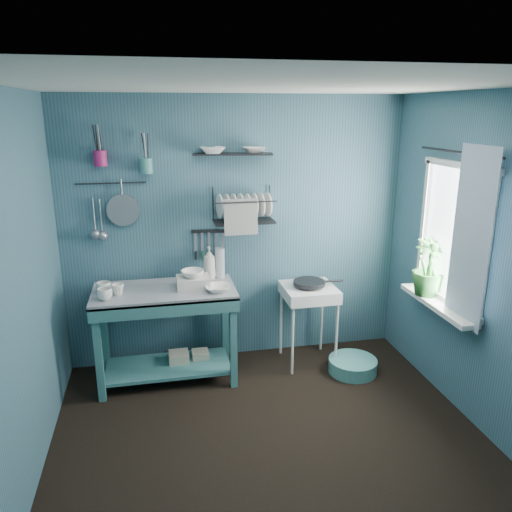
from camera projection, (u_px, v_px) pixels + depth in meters
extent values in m
plane|color=black|center=(273.00, 446.00, 3.64)|extent=(3.20, 3.20, 0.00)
plane|color=silver|center=(277.00, 85.00, 2.94)|extent=(3.20, 3.20, 0.00)
plane|color=#315665|center=(237.00, 232.00, 4.70)|extent=(3.20, 0.00, 3.20)
plane|color=#315665|center=(369.00, 416.00, 1.88)|extent=(3.20, 0.00, 3.20)
plane|color=#315665|center=(15.00, 303.00, 2.98)|extent=(0.00, 3.00, 3.00)
plane|color=#315665|center=(490.00, 270.00, 3.60)|extent=(0.00, 3.00, 3.00)
cube|color=#387576|center=(167.00, 335.00, 4.44)|extent=(1.23, 0.63, 0.87)
imported|color=white|center=(105.00, 294.00, 4.06)|extent=(0.12, 0.12, 0.10)
imported|color=white|center=(118.00, 289.00, 4.18)|extent=(0.14, 0.14, 0.09)
imported|color=white|center=(104.00, 288.00, 4.21)|extent=(0.17, 0.17, 0.10)
cube|color=silver|center=(193.00, 282.00, 4.34)|extent=(0.28, 0.22, 0.10)
imported|color=white|center=(193.00, 274.00, 4.31)|extent=(0.20, 0.19, 0.06)
imported|color=silver|center=(209.00, 263.00, 4.55)|extent=(0.11, 0.12, 0.30)
cylinder|color=#A8B1BB|center=(220.00, 263.00, 4.59)|extent=(0.09, 0.09, 0.28)
imported|color=white|center=(218.00, 288.00, 4.26)|extent=(0.22, 0.22, 0.05)
cube|color=white|center=(308.00, 324.00, 4.77)|extent=(0.54, 0.54, 0.77)
cylinder|color=black|center=(309.00, 283.00, 4.65)|extent=(0.30, 0.30, 0.03)
cube|color=black|center=(209.00, 231.00, 4.61)|extent=(0.32, 0.06, 0.03)
cube|color=black|center=(244.00, 205.00, 4.51)|extent=(0.56, 0.26, 0.32)
cube|color=black|center=(233.00, 154.00, 4.39)|extent=(0.72, 0.29, 0.02)
imported|color=white|center=(213.00, 145.00, 4.33)|extent=(0.26, 0.26, 0.06)
imported|color=white|center=(254.00, 145.00, 4.41)|extent=(0.22, 0.22, 0.05)
cylinder|color=#A51E5F|center=(100.00, 158.00, 4.19)|extent=(0.11, 0.11, 0.13)
cylinder|color=teal|center=(146.00, 166.00, 4.29)|extent=(0.11, 0.11, 0.13)
cylinder|color=#97989E|center=(123.00, 210.00, 4.38)|extent=(0.28, 0.03, 0.28)
cylinder|color=#97989E|center=(94.00, 215.00, 4.35)|extent=(0.01, 0.01, 0.30)
cylinder|color=#97989E|center=(101.00, 216.00, 4.37)|extent=(0.01, 0.01, 0.30)
cylinder|color=black|center=(111.00, 183.00, 4.32)|extent=(0.60, 0.01, 0.01)
plane|color=white|center=(454.00, 235.00, 3.98)|extent=(0.00, 1.10, 1.10)
cube|color=white|center=(437.00, 304.00, 4.13)|extent=(0.16, 0.95, 0.04)
plane|color=silver|center=(470.00, 238.00, 3.67)|extent=(0.00, 1.35, 1.35)
cylinder|color=black|center=(458.00, 152.00, 3.79)|extent=(0.02, 1.05, 0.02)
imported|color=#2C6D2B|center=(429.00, 267.00, 4.23)|extent=(0.31, 0.31, 0.50)
cube|color=tan|center=(179.00, 363.00, 4.60)|extent=(0.18, 0.18, 0.22)
cube|color=tan|center=(201.00, 361.00, 4.67)|extent=(0.15, 0.15, 0.20)
cylinder|color=teal|center=(353.00, 366.00, 4.65)|extent=(0.45, 0.45, 0.13)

